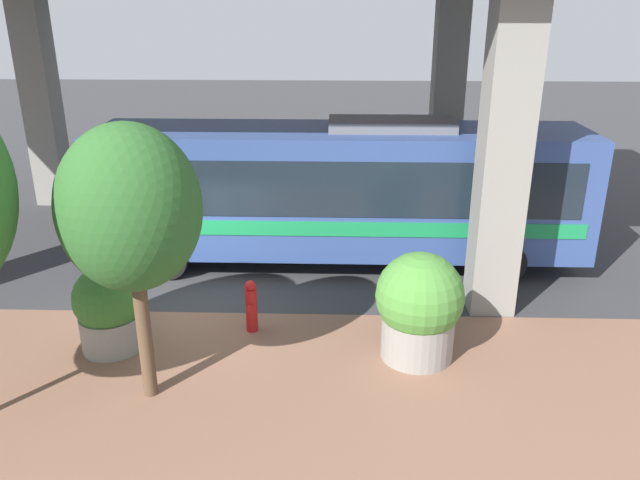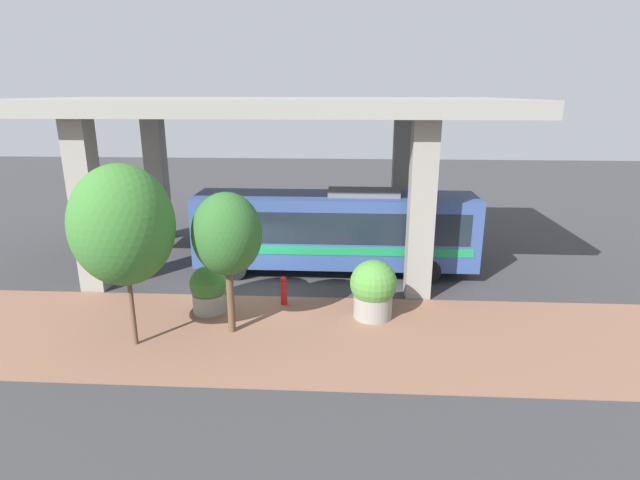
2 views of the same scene
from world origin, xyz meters
TOP-DOWN VIEW (x-y plane):
  - ground_plane at (0.00, 0.00)m, footprint 80.00×80.00m
  - sidewalk_strip at (-3.00, 0.00)m, footprint 6.00×40.00m
  - bus at (2.87, -3.01)m, footprint 2.61×11.44m
  - fire_hydrant at (-0.69, -1.29)m, footprint 0.48×0.23m
  - planter_front at (-1.43, 1.20)m, footprint 1.24×1.24m
  - planter_middle at (-1.53, -4.41)m, footprint 1.56×1.56m
  - street_tree_far at (-2.85, 0.09)m, footprint 2.11×2.11m

SIDE VIEW (x-z plane):
  - ground_plane at x=0.00m, z-range 0.00..0.00m
  - sidewalk_strip at x=-3.00m, z-range 0.00..0.02m
  - fire_hydrant at x=-0.69m, z-range 0.01..1.09m
  - planter_front at x=-1.43m, z-range 0.00..1.65m
  - planter_middle at x=-1.53m, z-range 0.01..2.02m
  - bus at x=2.87m, z-range 0.15..3.69m
  - street_tree_far at x=-2.85m, z-range 0.96..5.45m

